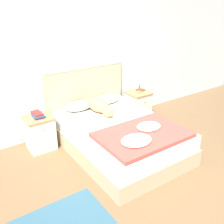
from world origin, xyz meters
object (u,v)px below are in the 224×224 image
object	(u,v)px
nightstand_left	(40,133)
pillow_right	(107,99)
nightstand_right	(138,105)
pillow_left	(78,106)
table_lamp	(140,80)
bed	(119,137)
book_stack	(38,115)
dog	(99,106)

from	to	relation	value
nightstand_left	pillow_right	size ratio (longest dim) A/B	1.12
nightstand_left	nightstand_right	bearing A→B (deg)	0.00
nightstand_left	nightstand_right	size ratio (longest dim) A/B	1.00
pillow_left	table_lamp	xyz separation A→B (m)	(1.32, -0.06, 0.25)
nightstand_left	nightstand_right	distance (m)	2.05
nightstand_right	table_lamp	distance (m)	0.54
bed	book_stack	distance (m)	1.33
nightstand_left	nightstand_right	xyz separation A→B (m)	(2.05, 0.00, 0.00)
book_stack	table_lamp	bearing A→B (deg)	-0.66
pillow_left	table_lamp	world-z (taller)	table_lamp
nightstand_left	table_lamp	xyz separation A→B (m)	(2.05, -0.02, 0.54)
pillow_left	bed	bearing A→B (deg)	-70.12
nightstand_left	book_stack	bearing A→B (deg)	89.75
nightstand_left	table_lamp	world-z (taller)	table_lamp
pillow_left	pillow_right	world-z (taller)	same
pillow_left	pillow_right	size ratio (longest dim) A/B	1.00
pillow_left	book_stack	world-z (taller)	book_stack
nightstand_right	book_stack	distance (m)	2.08
nightstand_left	pillow_right	xyz separation A→B (m)	(1.32, 0.04, 0.28)
book_stack	pillow_left	bearing A→B (deg)	2.89
bed	pillow_right	distance (m)	0.92
bed	nightstand_right	bearing A→B (deg)	37.02
pillow_left	dog	xyz separation A→B (m)	(0.26, -0.27, 0.04)
nightstand_left	book_stack	size ratio (longest dim) A/B	2.28
pillow_left	table_lamp	size ratio (longest dim) A/B	1.50
nightstand_right	bed	bearing A→B (deg)	-142.98
nightstand_right	pillow_left	size ratio (longest dim) A/B	1.12
nightstand_left	nightstand_right	world-z (taller)	same
book_stack	nightstand_left	bearing A→B (deg)	-90.25
nightstand_left	pillow_left	bearing A→B (deg)	3.08
nightstand_left	dog	distance (m)	1.07
nightstand_left	pillow_right	bearing A→B (deg)	1.71
nightstand_left	pillow_left	distance (m)	0.79
nightstand_right	pillow_right	size ratio (longest dim) A/B	1.12
bed	pillow_right	world-z (taller)	pillow_right
bed	book_stack	xyz separation A→B (m)	(-1.03, 0.78, 0.36)
nightstand_right	pillow_right	xyz separation A→B (m)	(-0.73, 0.04, 0.28)
book_stack	table_lamp	xyz separation A→B (m)	(2.05, -0.02, 0.22)
bed	dog	world-z (taller)	dog
nightstand_right	book_stack	bearing A→B (deg)	179.93
bed	nightstand_right	xyz separation A→B (m)	(1.03, 0.77, 0.04)
nightstand_right	table_lamp	xyz separation A→B (m)	(-0.00, -0.02, 0.54)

